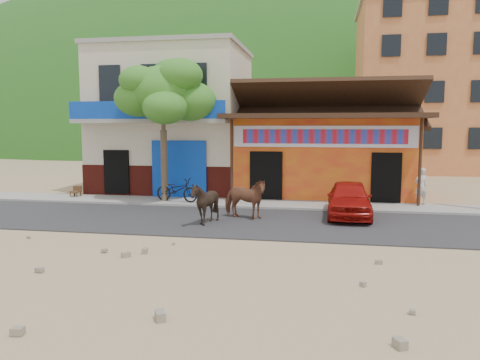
% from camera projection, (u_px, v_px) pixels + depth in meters
% --- Properties ---
extents(ground, '(120.00, 120.00, 0.00)m').
position_uv_depth(ground, '(250.00, 240.00, 13.46)').
color(ground, '#9E825B').
rests_on(ground, ground).
extents(road, '(60.00, 5.00, 0.04)m').
position_uv_depth(road, '(261.00, 222.00, 15.90)').
color(road, '#28282B').
rests_on(road, ground).
extents(sidewalk, '(60.00, 2.00, 0.12)m').
position_uv_depth(sidewalk, '(273.00, 204.00, 19.32)').
color(sidewalk, gray).
rests_on(sidewalk, ground).
extents(dance_club, '(8.00, 6.00, 3.60)m').
position_uv_depth(dance_club, '(323.00, 157.00, 22.68)').
color(dance_club, orange).
rests_on(dance_club, ground).
extents(cafe_building, '(7.00, 6.00, 7.00)m').
position_uv_depth(cafe_building, '(174.00, 122.00, 23.81)').
color(cafe_building, beige).
rests_on(cafe_building, ground).
extents(apartment_front, '(9.00, 9.00, 12.00)m').
position_uv_depth(apartment_front, '(421.00, 89.00, 34.64)').
color(apartment_front, '#CC723F').
rests_on(apartment_front, ground).
extents(hillside, '(100.00, 40.00, 24.00)m').
position_uv_depth(hillside, '(314.00, 76.00, 80.52)').
color(hillside, '#194C14').
rests_on(hillside, ground).
extents(tree, '(3.00, 3.00, 6.00)m').
position_uv_depth(tree, '(164.00, 130.00, 19.59)').
color(tree, '#2D721E').
rests_on(tree, sidewalk).
extents(cow_tan, '(1.81, 1.13, 1.41)m').
position_uv_depth(cow_tan, '(245.00, 199.00, 16.42)').
color(cow_tan, brown).
rests_on(cow_tan, road).
extents(cow_dark, '(1.70, 1.66, 1.42)m').
position_uv_depth(cow_dark, '(205.00, 203.00, 15.44)').
color(cow_dark, black).
rests_on(cow_dark, road).
extents(red_car, '(1.59, 3.81, 1.29)m').
position_uv_depth(red_car, '(349.00, 199.00, 16.81)').
color(red_car, '#A5100B').
rests_on(red_car, road).
extents(scooter, '(2.01, 1.03, 1.01)m').
position_uv_depth(scooter, '(177.00, 190.00, 19.62)').
color(scooter, black).
rests_on(scooter, sidewalk).
extents(pedestrian, '(0.64, 0.55, 1.50)m').
position_uv_depth(pedestrian, '(421.00, 186.00, 18.86)').
color(pedestrian, silver).
rests_on(pedestrian, sidewalk).
extents(cafe_chair_left, '(0.39, 0.39, 0.84)m').
position_uv_depth(cafe_chair_left, '(75.00, 187.00, 21.12)').
color(cafe_chair_left, '#4A2B18').
rests_on(cafe_chair_left, sidewalk).
extents(cafe_chair_right, '(0.45, 0.45, 0.87)m').
position_uv_depth(cafe_chair_right, '(75.00, 187.00, 21.14)').
color(cafe_chair_right, '#482A18').
rests_on(cafe_chair_right, sidewalk).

